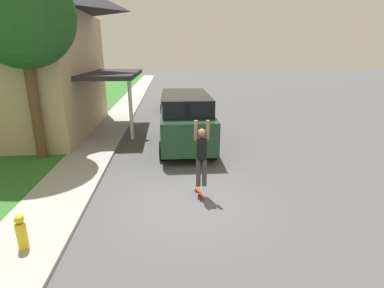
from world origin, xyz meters
name	(u,v)px	position (x,y,z in m)	size (l,w,h in m)	color
ground_plane	(188,200)	(0.00, 0.00, 0.00)	(120.00, 120.00, 0.00)	#49494C
lawn	(1,143)	(-8.00, 6.00, 0.04)	(10.00, 80.00, 0.08)	#2D6B28
sidewalk	(101,140)	(-3.60, 6.00, 0.05)	(1.80, 80.00, 0.10)	#9E9E99
lawn_tree_near	(21,15)	(-5.33, 3.79, 5.09)	(3.57, 3.57, 6.83)	brown
suv_parked	(186,119)	(0.24, 4.95, 1.22)	(2.21, 5.13, 2.26)	#193823
car_down_street	(174,100)	(-0.08, 13.65, 0.69)	(1.84, 4.27, 1.40)	black
skateboarder	(202,153)	(0.38, 0.22, 1.29)	(0.41, 0.22, 1.87)	#38383D
skateboard	(199,192)	(0.34, 0.31, 0.08)	(0.27, 0.76, 0.28)	#B73D23
fire_hydrant	(21,233)	(-3.49, -1.97, 0.46)	(0.20, 0.20, 0.75)	gold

